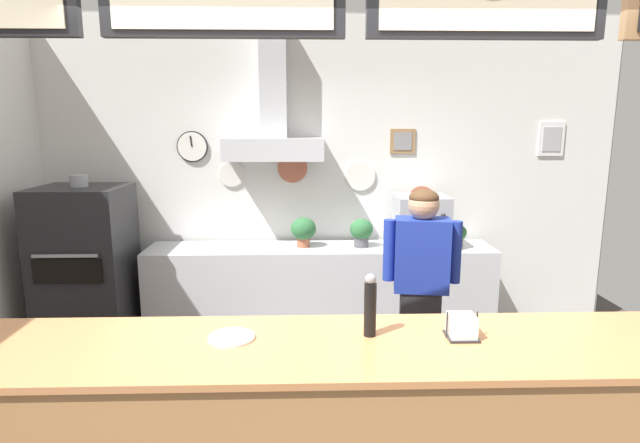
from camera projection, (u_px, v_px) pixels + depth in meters
name	position (u px, v px, depth m)	size (l,w,h in m)	color
back_wall_assembly	(326.00, 169.00, 4.75)	(5.46, 2.70, 3.00)	gray
back_prep_counter	(320.00, 295.00, 4.74)	(3.13, 0.54, 0.91)	silver
pizza_oven	(87.00, 273.00, 4.40)	(0.72, 0.71, 1.59)	#232326
shop_worker	(420.00, 292.00, 3.53)	(0.52, 0.27, 1.58)	#232328
espresso_machine	(420.00, 222.00, 4.61)	(0.46, 0.54, 0.47)	#A3A5AD
potted_basil	(361.00, 231.00, 4.64)	(0.21, 0.21, 0.26)	#4C4C51
potted_thyme	(458.00, 234.00, 4.64)	(0.16, 0.16, 0.20)	#4C4C51
potted_sage	(303.00, 230.00, 4.64)	(0.23, 0.23, 0.27)	#9E563D
pepper_grinder	(370.00, 305.00, 2.28)	(0.06, 0.06, 0.29)	black
napkin_holder	(462.00, 327.00, 2.28)	(0.14, 0.13, 0.12)	#262628
condiment_plate	(232.00, 337.00, 2.27)	(0.21, 0.21, 0.01)	white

